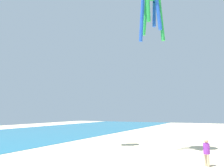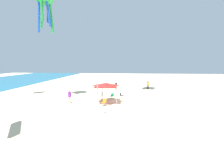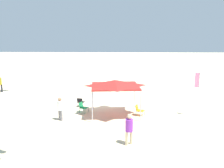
# 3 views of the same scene
# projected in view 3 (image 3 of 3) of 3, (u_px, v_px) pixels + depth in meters

# --- Properties ---
(ground) EXTENTS (120.00, 120.00, 0.10)m
(ground) POSITION_uv_depth(u_px,v_px,m) (101.00, 104.00, 21.41)
(ground) COLOR beige
(canopy_tent) EXTENTS (3.74, 3.27, 2.76)m
(canopy_tent) POSITION_uv_depth(u_px,v_px,m) (115.00, 84.00, 17.88)
(canopy_tent) COLOR #B7B7BC
(canopy_tent) RESTS_ON ground
(folding_chair_right_of_tent) EXTENTS (0.77, 0.71, 0.82)m
(folding_chair_right_of_tent) POSITION_uv_depth(u_px,v_px,m) (139.00, 110.00, 18.22)
(folding_chair_right_of_tent) COLOR black
(folding_chair_right_of_tent) RESTS_ON ground
(folding_chair_left_of_tent) EXTENTS (0.78, 0.73, 0.82)m
(folding_chair_left_of_tent) POSITION_uv_depth(u_px,v_px,m) (83.00, 107.00, 18.93)
(folding_chair_left_of_tent) COLOR black
(folding_chair_left_of_tent) RESTS_ON ground
(folding_chair_facing_ocean) EXTENTS (0.67, 0.74, 0.82)m
(folding_chair_facing_ocean) POSITION_uv_depth(u_px,v_px,m) (81.00, 102.00, 20.37)
(folding_chair_facing_ocean) COLOR black
(folding_chair_facing_ocean) RESTS_ON ground
(banner_flag) EXTENTS (0.36, 0.06, 3.45)m
(banner_flag) POSITION_uv_depth(u_px,v_px,m) (198.00, 90.00, 17.73)
(banner_flag) COLOR silver
(banner_flag) RESTS_ON ground
(person_by_tent) EXTENTS (0.43, 0.43, 1.82)m
(person_by_tent) POSITION_uv_depth(u_px,v_px,m) (0.00, 82.00, 25.37)
(person_by_tent) COLOR black
(person_by_tent) RESTS_ON ground
(person_kite_handler) EXTENTS (0.42, 0.42, 1.77)m
(person_kite_handler) POSITION_uv_depth(u_px,v_px,m) (129.00, 127.00, 13.32)
(person_kite_handler) COLOR #C6B28C
(person_kite_handler) RESTS_ON ground
(person_watching_sky) EXTENTS (0.40, 0.40, 1.70)m
(person_watching_sky) POSITION_uv_depth(u_px,v_px,m) (60.00, 107.00, 17.12)
(person_watching_sky) COLOR slate
(person_watching_sky) RESTS_ON ground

